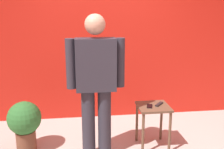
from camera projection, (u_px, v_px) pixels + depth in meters
back_wall_red at (104, 22)px, 4.27m from camera, size 5.36×0.12×3.30m
standing_person at (96, 80)px, 3.12m from camera, size 0.71×0.26×1.81m
side_table at (153, 114)px, 3.46m from camera, size 0.42×0.42×0.60m
cell_phone at (150, 106)px, 3.40m from camera, size 0.11×0.16×0.01m
tv_remote at (159, 104)px, 3.46m from camera, size 0.15×0.16×0.02m
potted_plant at (25, 122)px, 3.37m from camera, size 0.44×0.44×0.69m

